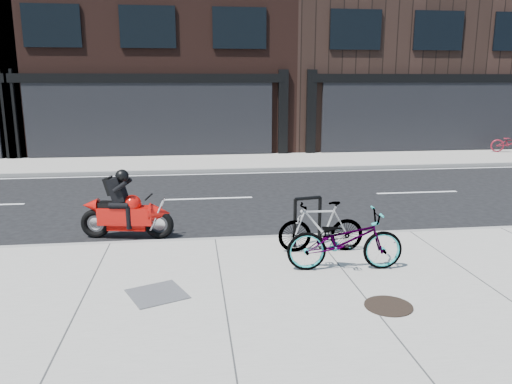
{
  "coord_description": "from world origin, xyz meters",
  "views": [
    {
      "loc": [
        -0.39,
        -11.32,
        3.16
      ],
      "look_at": [
        0.89,
        -1.31,
        0.9
      ],
      "focal_mm": 35.0,
      "sensor_mm": 36.0,
      "label": 1
    }
  ],
  "objects": [
    {
      "name": "ground",
      "position": [
        0.0,
        0.0,
        0.0
      ],
      "size": [
        120.0,
        120.0,
        0.0
      ],
      "primitive_type": "plane",
      "color": "black",
      "rests_on": "ground"
    },
    {
      "name": "building_mideast",
      "position": [
        10.0,
        14.5,
        6.25
      ],
      "size": [
        12.0,
        10.0,
        12.5
      ],
      "primitive_type": "cube",
      "color": "black",
      "rests_on": "ground"
    },
    {
      "name": "bicycle_far",
      "position": [
        13.18,
        8.46,
        0.56
      ],
      "size": [
        1.72,
        1.06,
        0.85
      ],
      "primitive_type": "imported",
      "rotation": [
        0.0,
        0.0,
        1.24
      ],
      "color": "maroon",
      "rests_on": "sidewalk_far"
    },
    {
      "name": "sidewalk_far",
      "position": [
        0.0,
        7.75,
        0.07
      ],
      "size": [
        60.0,
        3.5,
        0.13
      ],
      "primitive_type": "cube",
      "color": "gray",
      "rests_on": "ground"
    },
    {
      "name": "sidewalk_near",
      "position": [
        0.0,
        -5.0,
        0.07
      ],
      "size": [
        60.0,
        6.0,
        0.13
      ],
      "primitive_type": "cube",
      "color": "gray",
      "rests_on": "ground"
    },
    {
      "name": "utility_grate",
      "position": [
        -0.96,
        -4.46,
        0.14
      ],
      "size": [
        0.98,
        0.98,
        0.02
      ],
      "primitive_type": "cube",
      "rotation": [
        0.0,
        0.0,
        0.4
      ],
      "color": "#464548",
      "rests_on": "sidewalk_near"
    },
    {
      "name": "motorcycle",
      "position": [
        -1.68,
        -1.28,
        0.58
      ],
      "size": [
        1.92,
        0.68,
        1.44
      ],
      "rotation": [
        0.0,
        0.0,
        -0.16
      ],
      "color": "black",
      "rests_on": "ground"
    },
    {
      "name": "bicycle_rear",
      "position": [
        1.86,
        -2.94,
        0.59
      ],
      "size": [
        1.56,
        0.51,
        0.93
      ],
      "primitive_type": "imported",
      "rotation": [
        0.0,
        0.0,
        4.66
      ],
      "color": "gray",
      "rests_on": "sidewalk_near"
    },
    {
      "name": "manhole_cover",
      "position": [
        2.22,
        -5.27,
        0.14
      ],
      "size": [
        0.71,
        0.71,
        0.02
      ],
      "primitive_type": "cylinder",
      "rotation": [
        0.0,
        0.0,
        0.09
      ],
      "color": "black",
      "rests_on": "sidewalk_near"
    },
    {
      "name": "bike_rack",
      "position": [
        1.69,
        -2.6,
        0.69
      ],
      "size": [
        0.56,
        0.17,
        0.95
      ],
      "rotation": [
        0.0,
        0.0,
        0.21
      ],
      "color": "black",
      "rests_on": "sidewalk_near"
    },
    {
      "name": "bicycle_front",
      "position": [
        2.03,
        -3.83,
        0.63
      ],
      "size": [
        1.94,
        0.8,
        0.99
      ],
      "primitive_type": "imported",
      "rotation": [
        0.0,
        0.0,
        1.5
      ],
      "color": "gray",
      "rests_on": "sidewalk_near"
    }
  ]
}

